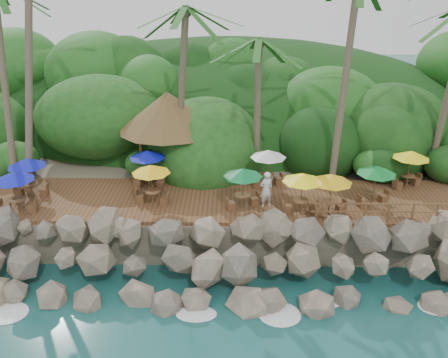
{
  "coord_description": "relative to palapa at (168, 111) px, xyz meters",
  "views": [
    {
      "loc": [
        0.36,
        -15.07,
        12.66
      ],
      "look_at": [
        0.0,
        6.0,
        3.4
      ],
      "focal_mm": 36.83,
      "sensor_mm": 36.0,
      "label": 1
    }
  ],
  "objects": [
    {
      "name": "ground",
      "position": [
        3.23,
        -10.03,
        -5.79
      ],
      "size": [
        140.0,
        140.0,
        0.0
      ],
      "primitive_type": "plane",
      "color": "#19514F",
      "rests_on": "ground"
    },
    {
      "name": "land_base",
      "position": [
        3.23,
        5.97,
        -4.74
      ],
      "size": [
        32.0,
        25.2,
        2.1
      ],
      "primitive_type": "cube",
      "color": "gray",
      "rests_on": "ground"
    },
    {
      "name": "jungle_hill",
      "position": [
        3.23,
        13.47,
        -5.79
      ],
      "size": [
        44.8,
        28.0,
        15.4
      ],
      "primitive_type": "ellipsoid",
      "color": "#143811",
      "rests_on": "ground"
    },
    {
      "name": "seawall",
      "position": [
        3.23,
        -8.03,
        -4.64
      ],
      "size": [
        29.0,
        4.0,
        2.3
      ],
      "primitive_type": null,
      "color": "gray",
      "rests_on": "ground"
    },
    {
      "name": "terrace",
      "position": [
        3.23,
        -4.03,
        -3.59
      ],
      "size": [
        26.0,
        5.0,
        0.2
      ],
      "primitive_type": "cube",
      "color": "brown",
      "rests_on": "land_base"
    },
    {
      "name": "jungle_foliage",
      "position": [
        3.23,
        4.97,
        -5.79
      ],
      "size": [
        44.0,
        16.0,
        12.0
      ],
      "primitive_type": null,
      "color": "#143811",
      "rests_on": "ground"
    },
    {
      "name": "foam_line",
      "position": [
        3.23,
        -9.73,
        -5.76
      ],
      "size": [
        25.2,
        0.8,
        0.06
      ],
      "color": "white",
      "rests_on": "ground"
    },
    {
      "name": "palapa",
      "position": [
        0.0,
        0.0,
        0.0
      ],
      "size": [
        5.66,
        5.66,
        4.6
      ],
      "color": "brown",
      "rests_on": "ground"
    },
    {
      "name": "dining_clusters",
      "position": [
        3.41,
        -4.23,
        -1.77
      ],
      "size": [
        21.64,
        5.11,
        2.07
      ],
      "color": "brown",
      "rests_on": "terrace"
    },
    {
      "name": "railing",
      "position": [
        10.81,
        -6.38,
        -2.89
      ],
      "size": [
        7.2,
        0.1,
        1.0
      ],
      "color": "brown",
      "rests_on": "terrace"
    },
    {
      "name": "waiter",
      "position": [
        5.3,
        -4.89,
        -2.56
      ],
      "size": [
        0.79,
        0.65,
        1.86
      ],
      "primitive_type": "imported",
      "rotation": [
        0.0,
        0.0,
        3.5
      ],
      "color": "silver",
      "rests_on": "terrace"
    }
  ]
}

